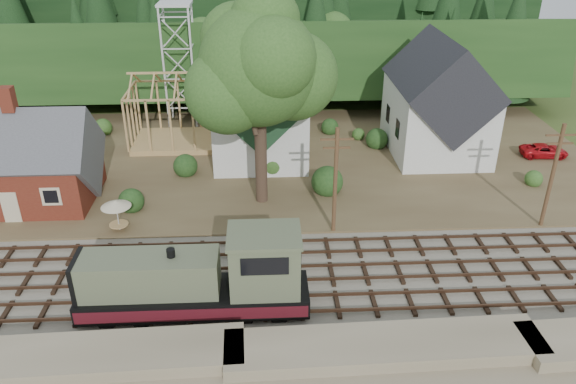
{
  "coord_description": "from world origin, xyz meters",
  "views": [
    {
      "loc": [
        2.13,
        -28.62,
        20.85
      ],
      "look_at": [
        3.84,
        6.0,
        3.0
      ],
      "focal_mm": 35.0,
      "sensor_mm": 36.0,
      "label": 1
    }
  ],
  "objects_px": {
    "patio_set": "(116,205)",
    "car_red": "(544,151)",
    "car_blue": "(64,182)",
    "locomotive": "(202,281)"
  },
  "relations": [
    {
      "from": "locomotive",
      "to": "car_red",
      "type": "relative_size",
      "value": 3.01
    },
    {
      "from": "locomotive",
      "to": "patio_set",
      "type": "bearing_deg",
      "value": 126.62
    },
    {
      "from": "car_red",
      "to": "patio_set",
      "type": "xyz_separation_m",
      "value": [
        -35.83,
        -11.16,
        1.4
      ]
    },
    {
      "from": "locomotive",
      "to": "patio_set",
      "type": "distance_m",
      "value": 11.26
    },
    {
      "from": "car_red",
      "to": "patio_set",
      "type": "height_order",
      "value": "patio_set"
    },
    {
      "from": "patio_set",
      "to": "car_red",
      "type": "bearing_deg",
      "value": 17.3
    },
    {
      "from": "car_red",
      "to": "car_blue",
      "type": "bearing_deg",
      "value": 100.28
    },
    {
      "from": "car_red",
      "to": "patio_set",
      "type": "relative_size",
      "value": 1.8
    },
    {
      "from": "car_blue",
      "to": "patio_set",
      "type": "xyz_separation_m",
      "value": [
        5.77,
        -6.56,
        1.33
      ]
    },
    {
      "from": "locomotive",
      "to": "car_red",
      "type": "distance_m",
      "value": 35.45
    }
  ]
}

